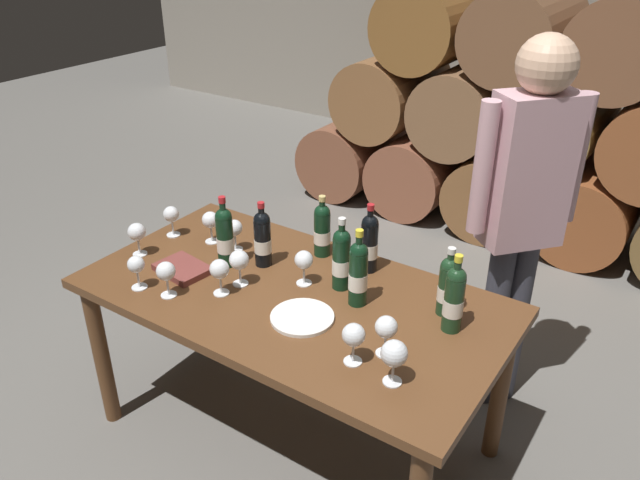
{
  "coord_description": "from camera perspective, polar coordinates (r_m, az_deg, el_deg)",
  "views": [
    {
      "loc": [
        1.27,
        -1.68,
        2.13
      ],
      "look_at": [
        0.0,
        0.2,
        0.91
      ],
      "focal_mm": 35.34,
      "sensor_mm": 36.0,
      "label": 1
    }
  ],
  "objects": [
    {
      "name": "wine_bottle_1",
      "position": [
        2.38,
        11.5,
        -4.04
      ],
      "size": [
        0.07,
        0.07,
        0.28
      ],
      "color": "#19381E",
      "rests_on": "dining_table"
    },
    {
      "name": "barrel_stack",
      "position": [
        4.67,
        16.95,
        9.91
      ],
      "size": [
        3.12,
        0.9,
        1.69
      ],
      "color": "brown",
      "rests_on": "ground_plane"
    },
    {
      "name": "wine_glass_1",
      "position": [
        2.84,
        -16.25,
        0.63
      ],
      "size": [
        0.08,
        0.08,
        0.15
      ],
      "color": "white",
      "rests_on": "dining_table"
    },
    {
      "name": "ground_plane",
      "position": [
        2.99,
        -2.24,
        -17.1
      ],
      "size": [
        14.0,
        14.0,
        0.0
      ],
      "primitive_type": "plane",
      "color": "#66635E"
    },
    {
      "name": "cellar_back_wall",
      "position": [
        6.06,
        23.0,
        19.26
      ],
      "size": [
        10.0,
        0.24,
        2.8
      ],
      "primitive_type": "cube",
      "color": "gray",
      "rests_on": "ground_plane"
    },
    {
      "name": "dining_table",
      "position": [
        2.56,
        -2.52,
        -6.52
      ],
      "size": [
        1.7,
        0.9,
        0.76
      ],
      "color": "brown",
      "rests_on": "ground_plane"
    },
    {
      "name": "wine_glass_2",
      "position": [
        2.03,
        6.73,
        -10.24
      ],
      "size": [
        0.09,
        0.09,
        0.16
      ],
      "color": "white",
      "rests_on": "dining_table"
    },
    {
      "name": "wine_bottle_4",
      "position": [
        2.29,
        12.04,
        -5.18
      ],
      "size": [
        0.07,
        0.07,
        0.31
      ],
      "color": "#19381E",
      "rests_on": "dining_table"
    },
    {
      "name": "wine_bottle_7",
      "position": [
        2.38,
        3.47,
        -2.97
      ],
      "size": [
        0.07,
        0.07,
        0.32
      ],
      "color": "black",
      "rests_on": "dining_table"
    },
    {
      "name": "wine_glass_4",
      "position": [
        2.1,
        3.06,
        -8.68
      ],
      "size": [
        0.08,
        0.08,
        0.15
      ],
      "color": "white",
      "rests_on": "dining_table"
    },
    {
      "name": "wine_bottle_3",
      "position": [
        2.6,
        4.48,
        -0.22
      ],
      "size": [
        0.07,
        0.07,
        0.3
      ],
      "color": "black",
      "rests_on": "dining_table"
    },
    {
      "name": "tasting_notebook",
      "position": [
        2.7,
        -12.33,
        -2.55
      ],
      "size": [
        0.24,
        0.19,
        0.03
      ],
      "primitive_type": "cube",
      "rotation": [
        0.0,
        0.0,
        -0.14
      ],
      "color": "brown",
      "rests_on": "dining_table"
    },
    {
      "name": "wine_bottle_0",
      "position": [
        2.48,
        1.95,
        -1.67
      ],
      "size": [
        0.07,
        0.07,
        0.31
      ],
      "color": "black",
      "rests_on": "dining_table"
    },
    {
      "name": "wine_glass_5",
      "position": [
        2.79,
        -7.75,
        0.99
      ],
      "size": [
        0.07,
        0.07,
        0.15
      ],
      "color": "white",
      "rests_on": "dining_table"
    },
    {
      "name": "wine_glass_7",
      "position": [
        2.53,
        -7.34,
        -1.89
      ],
      "size": [
        0.08,
        0.08,
        0.15
      ],
      "color": "white",
      "rests_on": "dining_table"
    },
    {
      "name": "wine_glass_11",
      "position": [
        2.87,
        -9.89,
        1.71
      ],
      "size": [
        0.08,
        0.08,
        0.15
      ],
      "color": "white",
      "rests_on": "dining_table"
    },
    {
      "name": "wine_bottle_2",
      "position": [
        2.65,
        -5.23,
        0.18
      ],
      "size": [
        0.07,
        0.07,
        0.29
      ],
      "color": "black",
      "rests_on": "dining_table"
    },
    {
      "name": "wine_bottle_6",
      "position": [
        2.72,
        0.19,
        0.96
      ],
      "size": [
        0.07,
        0.07,
        0.28
      ],
      "color": "black",
      "rests_on": "dining_table"
    },
    {
      "name": "sommelier_presenting",
      "position": [
        2.73,
        17.99,
        3.41
      ],
      "size": [
        0.35,
        0.39,
        1.72
      ],
      "color": "#383842",
      "rests_on": "ground_plane"
    },
    {
      "name": "serving_plate",
      "position": [
        2.36,
        -1.62,
        -7.01
      ],
      "size": [
        0.24,
        0.24,
        0.01
      ],
      "primitive_type": "cylinder",
      "color": "white",
      "rests_on": "dining_table"
    },
    {
      "name": "wine_glass_9",
      "position": [
        2.48,
        -9.09,
        -2.72
      ],
      "size": [
        0.08,
        0.08,
        0.15
      ],
      "color": "white",
      "rests_on": "dining_table"
    },
    {
      "name": "wine_glass_6",
      "position": [
        2.51,
        -1.45,
        -1.93
      ],
      "size": [
        0.08,
        0.08,
        0.15
      ],
      "color": "white",
      "rests_on": "dining_table"
    },
    {
      "name": "wine_bottle_5",
      "position": [
        2.66,
        -8.61,
        0.32
      ],
      "size": [
        0.07,
        0.07,
        0.32
      ],
      "color": "black",
      "rests_on": "dining_table"
    },
    {
      "name": "wine_glass_3",
      "position": [
        2.51,
        -13.78,
        -2.87
      ],
      "size": [
        0.08,
        0.08,
        0.15
      ],
      "color": "white",
      "rests_on": "dining_table"
    },
    {
      "name": "wine_glass_0",
      "position": [
        2.14,
        6.01,
        -7.95
      ],
      "size": [
        0.08,
        0.08,
        0.15
      ],
      "color": "white",
      "rests_on": "dining_table"
    },
    {
      "name": "wine_glass_8",
      "position": [
        2.59,
        -16.3,
        -2.27
      ],
      "size": [
        0.07,
        0.07,
        0.14
      ],
      "color": "white",
      "rests_on": "dining_table"
    },
    {
      "name": "wine_glass_10",
      "position": [
        2.97,
        -13.33,
        2.2
      ],
      "size": [
        0.07,
        0.07,
        0.15
      ],
      "color": "white",
      "rests_on": "dining_table"
    }
  ]
}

